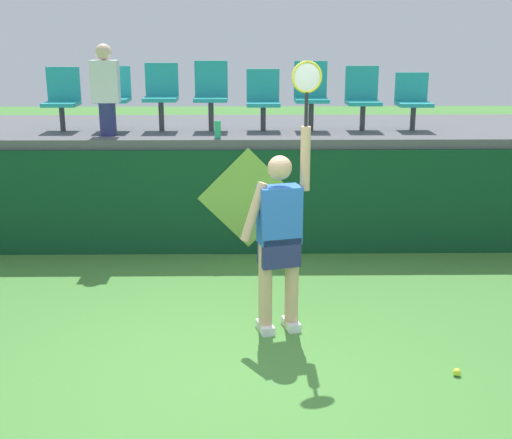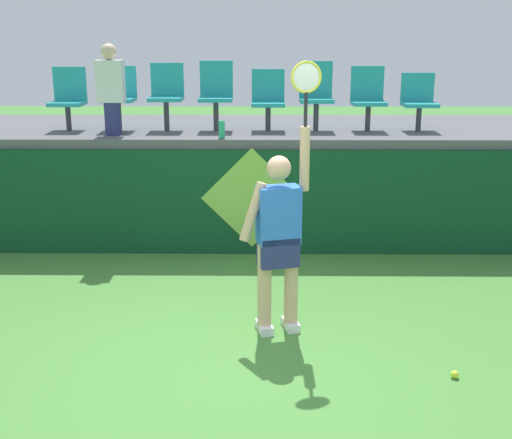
{
  "view_description": "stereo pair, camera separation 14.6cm",
  "coord_description": "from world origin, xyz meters",
  "px_view_note": "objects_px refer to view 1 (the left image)",
  "views": [
    {
      "loc": [
        0.13,
        -5.11,
        2.77
      ],
      "look_at": [
        0.21,
        1.09,
        1.0
      ],
      "focal_mm": 47.08,
      "sensor_mm": 36.0,
      "label": 1
    },
    {
      "loc": [
        0.27,
        -5.11,
        2.77
      ],
      "look_at": [
        0.21,
        1.09,
        1.0
      ],
      "focal_mm": 47.08,
      "sensor_mm": 36.0,
      "label": 2
    }
  ],
  "objects_px": {
    "stadium_chair_5": "(311,93)",
    "stadium_chair_1": "(113,94)",
    "tennis_player": "(280,234)",
    "stadium_chair_4": "(263,97)",
    "stadium_chair_6": "(362,96)",
    "water_bottle": "(218,130)",
    "spectator_0": "(106,88)",
    "stadium_chair_7": "(413,99)",
    "stadium_chair_3": "(211,92)",
    "stadium_chair_0": "(62,97)",
    "stadium_chair_2": "(161,93)",
    "tennis_ball": "(457,372)"
  },
  "relations": [
    {
      "from": "water_bottle",
      "to": "stadium_chair_3",
      "type": "bearing_deg",
      "value": 98.91
    },
    {
      "from": "stadium_chair_0",
      "to": "stadium_chair_5",
      "type": "bearing_deg",
      "value": 0.03
    },
    {
      "from": "stadium_chair_3",
      "to": "stadium_chair_7",
      "type": "height_order",
      "value": "stadium_chair_3"
    },
    {
      "from": "water_bottle",
      "to": "stadium_chair_4",
      "type": "relative_size",
      "value": 0.27
    },
    {
      "from": "stadium_chair_7",
      "to": "stadium_chair_6",
      "type": "bearing_deg",
      "value": 179.38
    },
    {
      "from": "stadium_chair_1",
      "to": "spectator_0",
      "type": "relative_size",
      "value": 0.74
    },
    {
      "from": "stadium_chair_6",
      "to": "stadium_chair_4",
      "type": "bearing_deg",
      "value": -179.89
    },
    {
      "from": "tennis_player",
      "to": "stadium_chair_1",
      "type": "bearing_deg",
      "value": 123.36
    },
    {
      "from": "tennis_ball",
      "to": "stadium_chair_0",
      "type": "xyz_separation_m",
      "value": [
        -4.18,
        4.06,
        1.87
      ]
    },
    {
      "from": "stadium_chair_1",
      "to": "stadium_chair_7",
      "type": "xyz_separation_m",
      "value": [
        3.99,
        -0.0,
        -0.06
      ]
    },
    {
      "from": "stadium_chair_6",
      "to": "spectator_0",
      "type": "relative_size",
      "value": 0.74
    },
    {
      "from": "stadium_chair_4",
      "to": "stadium_chair_7",
      "type": "distance_m",
      "value": 2.0
    },
    {
      "from": "stadium_chair_1",
      "to": "stadium_chair_6",
      "type": "xyz_separation_m",
      "value": [
        3.32,
        0.01,
        -0.02
      ]
    },
    {
      "from": "stadium_chair_3",
      "to": "stadium_chair_6",
      "type": "bearing_deg",
      "value": -0.02
    },
    {
      "from": "stadium_chair_0",
      "to": "spectator_0",
      "type": "xyz_separation_m",
      "value": [
        0.68,
        -0.47,
        0.15
      ]
    },
    {
      "from": "stadium_chair_4",
      "to": "spectator_0",
      "type": "relative_size",
      "value": 0.7
    },
    {
      "from": "stadium_chair_7",
      "to": "stadium_chair_1",
      "type": "bearing_deg",
      "value": 179.97
    },
    {
      "from": "stadium_chair_5",
      "to": "tennis_player",
      "type": "bearing_deg",
      "value": -99.99
    },
    {
      "from": "tennis_player",
      "to": "stadium_chair_0",
      "type": "height_order",
      "value": "tennis_player"
    },
    {
      "from": "stadium_chair_3",
      "to": "tennis_player",
      "type": "bearing_deg",
      "value": -76.19
    },
    {
      "from": "stadium_chair_4",
      "to": "stadium_chair_6",
      "type": "bearing_deg",
      "value": 0.11
    },
    {
      "from": "water_bottle",
      "to": "stadium_chair_4",
      "type": "xyz_separation_m",
      "value": [
        0.58,
        0.71,
        0.32
      ]
    },
    {
      "from": "tennis_ball",
      "to": "stadium_chair_4",
      "type": "xyz_separation_m",
      "value": [
        -1.52,
        4.06,
        1.86
      ]
    },
    {
      "from": "tennis_player",
      "to": "stadium_chair_4",
      "type": "distance_m",
      "value": 3.29
    },
    {
      "from": "stadium_chair_0",
      "to": "stadium_chair_3",
      "type": "xyz_separation_m",
      "value": [
        1.97,
        0.0,
        0.06
      ]
    },
    {
      "from": "stadium_chair_4",
      "to": "stadium_chair_7",
      "type": "relative_size",
      "value": 1.06
    },
    {
      "from": "water_bottle",
      "to": "stadium_chair_2",
      "type": "bearing_deg",
      "value": 137.3
    },
    {
      "from": "spectator_0",
      "to": "stadium_chair_0",
      "type": "bearing_deg",
      "value": 145.26
    },
    {
      "from": "stadium_chair_3",
      "to": "stadium_chair_5",
      "type": "bearing_deg",
      "value": 0.06
    },
    {
      "from": "tennis_player",
      "to": "stadium_chair_5",
      "type": "bearing_deg",
      "value": 80.01
    },
    {
      "from": "stadium_chair_5",
      "to": "stadium_chair_1",
      "type": "bearing_deg",
      "value": -179.83
    },
    {
      "from": "stadium_chair_3",
      "to": "spectator_0",
      "type": "distance_m",
      "value": 1.38
    },
    {
      "from": "stadium_chair_7",
      "to": "stadium_chair_3",
      "type": "bearing_deg",
      "value": 179.83
    },
    {
      "from": "stadium_chair_1",
      "to": "stadium_chair_4",
      "type": "distance_m",
      "value": 1.99
    },
    {
      "from": "water_bottle",
      "to": "stadium_chair_4",
      "type": "distance_m",
      "value": 0.97
    },
    {
      "from": "tennis_player",
      "to": "stadium_chair_5",
      "type": "xyz_separation_m",
      "value": [
        0.56,
        3.15,
        1.0
      ]
    },
    {
      "from": "tennis_player",
      "to": "stadium_chair_4",
      "type": "bearing_deg",
      "value": 91.49
    },
    {
      "from": "tennis_player",
      "to": "water_bottle",
      "type": "relative_size",
      "value": 11.74
    },
    {
      "from": "tennis_player",
      "to": "stadium_chair_2",
      "type": "relative_size",
      "value": 2.86
    },
    {
      "from": "water_bottle",
      "to": "stadium_chair_1",
      "type": "xyz_separation_m",
      "value": [
        -1.41,
        0.71,
        0.37
      ]
    },
    {
      "from": "stadium_chair_1",
      "to": "spectator_0",
      "type": "xyz_separation_m",
      "value": [
        0.0,
        -0.46,
        0.12
      ]
    },
    {
      "from": "stadium_chair_5",
      "to": "spectator_0",
      "type": "bearing_deg",
      "value": -169.82
    },
    {
      "from": "water_bottle",
      "to": "spectator_0",
      "type": "relative_size",
      "value": 0.19
    },
    {
      "from": "stadium_chair_1",
      "to": "stadium_chair_5",
      "type": "relative_size",
      "value": 0.93
    },
    {
      "from": "tennis_ball",
      "to": "stadium_chair_2",
      "type": "relative_size",
      "value": 0.08
    },
    {
      "from": "tennis_player",
      "to": "stadium_chair_6",
      "type": "bearing_deg",
      "value": 68.45
    },
    {
      "from": "stadium_chair_4",
      "to": "spectator_0",
      "type": "distance_m",
      "value": 2.05
    },
    {
      "from": "tennis_player",
      "to": "stadium_chair_4",
      "type": "relative_size",
      "value": 3.14
    },
    {
      "from": "tennis_player",
      "to": "stadium_chair_3",
      "type": "height_order",
      "value": "tennis_player"
    },
    {
      "from": "stadium_chair_5",
      "to": "stadium_chair_7",
      "type": "distance_m",
      "value": 1.37
    }
  ]
}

